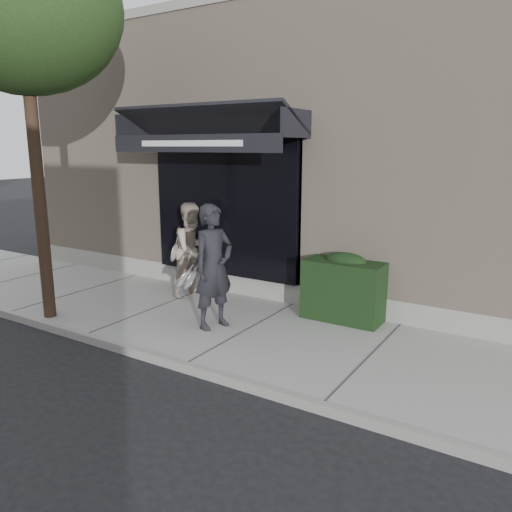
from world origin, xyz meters
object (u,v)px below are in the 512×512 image
Objects in this scene: hedge at (345,288)px; pedestrian_front at (213,267)px; pedestrian_back at (193,250)px; street_tree at (22,9)px.

hedge is 2.22m from pedestrian_front.
pedestrian_back is (-2.99, -0.28, 0.37)m from hedge.
pedestrian_back is at bearing 60.06° from street_tree.
hedge is 0.21× the size of street_tree.
pedestrian_front reaches higher than pedestrian_back.
street_tree is 4.83m from pedestrian_front.
street_tree reaches higher than pedestrian_back.
pedestrian_front is at bearing 21.95° from street_tree.
pedestrian_back is (1.31, 2.27, -3.95)m from street_tree.
pedestrian_front is (2.69, 1.08, -3.87)m from street_tree.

